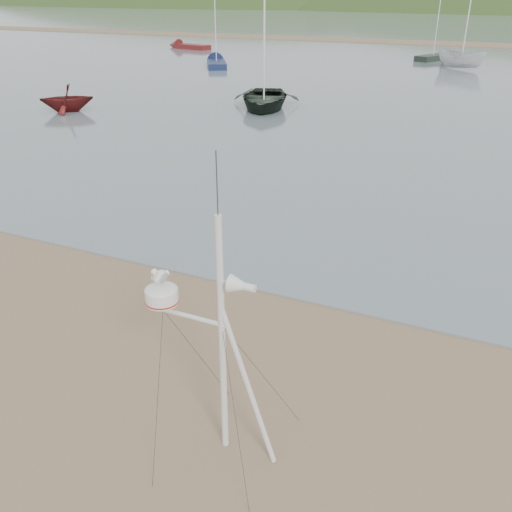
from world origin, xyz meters
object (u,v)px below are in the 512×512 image
at_px(mast_rig, 219,388).
at_px(sailboat_dark_mid, 440,56).
at_px(boat_red, 65,85).
at_px(boat_white, 464,42).
at_px(sailboat_blue_near, 216,62).
at_px(boat_dark, 264,58).
at_px(dinghy_red_far, 183,46).

height_order(mast_rig, sailboat_dark_mid, sailboat_dark_mid).
xyz_separation_m(mast_rig, boat_red, (-19.13, 18.07, 0.36)).
relative_size(boat_white, sailboat_blue_near, 0.70).
bearing_deg(boat_dark, mast_rig, -86.50).
bearing_deg(mast_rig, boat_white, 91.73).
height_order(mast_rig, boat_red, mast_rig).
bearing_deg(sailboat_blue_near, sailboat_dark_mid, 36.24).
bearing_deg(dinghy_red_far, boat_dark, -51.30).
distance_m(boat_white, sailboat_dark_mid, 7.68).
distance_m(dinghy_red_far, sailboat_blue_near, 16.25).
relative_size(boat_dark, boat_white, 1.24).
bearing_deg(sailboat_blue_near, mast_rig, -61.45).
height_order(mast_rig, sailboat_blue_near, sailboat_blue_near).
xyz_separation_m(boat_dark, boat_white, (8.28, 22.41, -0.53)).
xyz_separation_m(mast_rig, boat_dark, (-9.66, 23.37, 1.67)).
relative_size(mast_rig, sailboat_dark_mid, 0.78).
bearing_deg(boat_red, sailboat_blue_near, 147.55).
bearing_deg(mast_rig, sailboat_blue_near, 118.55).
bearing_deg(sailboat_blue_near, dinghy_red_far, 131.91).
bearing_deg(mast_rig, boat_dark, 112.46).
xyz_separation_m(boat_red, sailboat_dark_mid, (15.17, 34.71, -1.13)).
distance_m(boat_red, dinghy_red_far, 36.40).
height_order(mast_rig, boat_dark, boat_dark).
relative_size(sailboat_blue_near, sailboat_dark_mid, 1.09).
bearing_deg(boat_dark, boat_white, 50.78).
distance_m(mast_rig, boat_white, 45.82).
height_order(boat_dark, sailboat_dark_mid, boat_dark).
relative_size(boat_red, dinghy_red_far, 0.45).
height_order(boat_red, sailboat_blue_near, sailboat_blue_near).
bearing_deg(sailboat_blue_near, boat_red, -83.37).
bearing_deg(sailboat_dark_mid, dinghy_red_far, -178.24).
bearing_deg(boat_red, mast_rig, 7.56).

